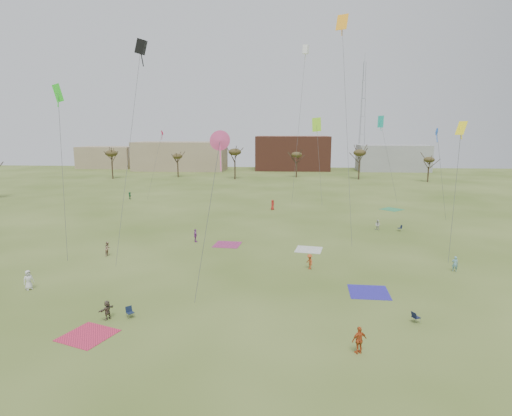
# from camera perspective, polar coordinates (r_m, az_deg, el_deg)

# --- Properties ---
(ground) EXTENTS (260.00, 260.00, 0.00)m
(ground) POSITION_cam_1_polar(r_m,az_deg,el_deg) (38.08, -1.41, -11.47)
(ground) COLOR #40581B
(ground) RESTS_ON ground
(flyer_near_left) EXTENTS (0.98, 1.05, 1.80)m
(flyer_near_left) POSITION_cam_1_polar(r_m,az_deg,el_deg) (43.89, -28.19, -8.49)
(flyer_near_left) COLOR silver
(flyer_near_left) RESTS_ON ground
(spectator_fore_a) EXTENTS (1.16, 0.87, 1.83)m
(spectator_fore_a) POSITION_cam_1_polar(r_m,az_deg,el_deg) (29.33, 13.67, -16.81)
(spectator_fore_a) COLOR #C85322
(spectator_fore_a) RESTS_ON ground
(spectator_fore_b) EXTENTS (0.68, 0.84, 1.62)m
(spectator_fore_b) POSITION_cam_1_polar(r_m,az_deg,el_deg) (51.75, -19.23, -5.17)
(spectator_fore_b) COLOR #9A7962
(spectator_fore_b) RESTS_ON ground
(spectator_fore_c) EXTENTS (1.01, 1.43, 1.49)m
(spectator_fore_c) POSITION_cam_1_polar(r_m,az_deg,el_deg) (35.05, -19.30, -12.77)
(spectator_fore_c) COLOR brown
(spectator_fore_c) RESTS_ON ground
(flyer_mid_b) EXTENTS (0.98, 1.18, 1.59)m
(flyer_mid_b) POSITION_cam_1_polar(r_m,az_deg,el_deg) (44.65, 7.19, -7.13)
(flyer_mid_b) COLOR #BA4C22
(flyer_mid_b) RESTS_ON ground
(flyer_mid_c) EXTENTS (0.66, 0.52, 1.59)m
(flyer_mid_c) POSITION_cam_1_polar(r_m,az_deg,el_deg) (48.04, 25.10, -6.79)
(flyer_mid_c) COLOR #669DAA
(flyer_mid_c) RESTS_ON ground
(spectator_mid_d) EXTENTS (0.83, 1.08, 1.71)m
(spectator_mid_d) POSITION_cam_1_polar(r_m,az_deg,el_deg) (55.18, -8.11, -3.68)
(spectator_mid_d) COLOR purple
(spectator_mid_d) RESTS_ON ground
(spectator_mid_e) EXTENTS (0.91, 0.89, 1.48)m
(spectator_mid_e) POSITION_cam_1_polar(r_m,az_deg,el_deg) (63.59, 15.99, -2.21)
(spectator_mid_e) COLOR silver
(spectator_mid_e) RESTS_ON ground
(flyer_far_a) EXTENTS (1.04, 1.43, 1.50)m
(flyer_far_a) POSITION_cam_1_polar(r_m,az_deg,el_deg) (92.35, -16.54, 1.61)
(flyer_far_a) COLOR #22673B
(flyer_far_a) RESTS_ON ground
(flyer_far_b) EXTENTS (0.90, 1.05, 1.81)m
(flyer_far_b) POSITION_cam_1_polar(r_m,az_deg,el_deg) (76.76, 2.23, 0.44)
(flyer_far_b) COLOR red
(flyer_far_b) RESTS_ON ground
(blanket_red) EXTENTS (4.13, 4.13, 0.03)m
(blanket_red) POSITION_cam_1_polar(r_m,az_deg,el_deg) (33.28, -21.59, -15.60)
(blanket_red) COLOR #CC284C
(blanket_red) RESTS_ON ground
(blanket_blue) EXTENTS (3.59, 3.59, 0.03)m
(blanket_blue) POSITION_cam_1_polar(r_m,az_deg,el_deg) (39.78, 14.87, -10.85)
(blanket_blue) COLOR #2F27AB
(blanket_blue) RESTS_ON ground
(blanket_cream) EXTENTS (3.57, 3.57, 0.03)m
(blanket_cream) POSITION_cam_1_polar(r_m,az_deg,el_deg) (51.80, 7.08, -5.57)
(blanket_cream) COLOR silver
(blanket_cream) RESTS_ON ground
(blanket_plum) EXTENTS (3.51, 3.51, 0.03)m
(blanket_plum) POSITION_cam_1_polar(r_m,az_deg,el_deg) (53.74, -3.86, -4.92)
(blanket_plum) COLOR #9E3068
(blanket_plum) RESTS_ON ground
(blanket_olive) EXTENTS (4.68, 4.68, 0.03)m
(blanket_olive) POSITION_cam_1_polar(r_m,az_deg,el_deg) (80.94, 17.72, -0.18)
(blanket_olive) COLOR #359257
(blanket_olive) RESTS_ON ground
(camp_chair_left) EXTENTS (0.74, 0.74, 0.87)m
(camp_chair_left) POSITION_cam_1_polar(r_m,az_deg,el_deg) (34.96, -16.50, -13.53)
(camp_chair_left) COLOR #142039
(camp_chair_left) RESTS_ON ground
(camp_chair_center) EXTENTS (0.71, 0.69, 0.87)m
(camp_chair_center) POSITION_cam_1_polar(r_m,az_deg,el_deg) (34.94, 20.61, -13.79)
(camp_chair_center) COLOR #131935
(camp_chair_center) RESTS_ON ground
(camp_chair_right) EXTENTS (0.61, 0.57, 0.87)m
(camp_chair_right) POSITION_cam_1_polar(r_m,az_deg,el_deg) (64.04, 18.70, -2.71)
(camp_chair_right) COLOR #121932
(camp_chair_right) RESTS_ON ground
(kites_aloft) EXTENTS (58.78, 56.33, 27.84)m
(kites_aloft) POSITION_cam_1_polar(r_m,az_deg,el_deg) (58.30, -1.58, 16.72)
(kites_aloft) COLOR red
(kites_aloft) RESTS_ON ground
(tree_line) EXTENTS (117.44, 49.32, 8.91)m
(tree_line) POSITION_cam_1_polar(r_m,az_deg,el_deg) (114.68, 1.16, 6.86)
(tree_line) COLOR #3A2B1E
(tree_line) RESTS_ON ground
(building_tan) EXTENTS (32.00, 14.00, 10.00)m
(building_tan) POSITION_cam_1_polar(r_m,az_deg,el_deg) (155.31, -10.09, 6.86)
(building_tan) COLOR #937F60
(building_tan) RESTS_ON ground
(building_brick) EXTENTS (26.00, 16.00, 12.00)m
(building_brick) POSITION_cam_1_polar(r_m,az_deg,el_deg) (155.38, 4.93, 7.35)
(building_brick) COLOR brown
(building_brick) RESTS_ON ground
(building_grey) EXTENTS (24.00, 12.00, 9.00)m
(building_grey) POSITION_cam_1_polar(r_m,az_deg,el_deg) (157.72, 17.83, 6.40)
(building_grey) COLOR gray
(building_grey) RESTS_ON ground
(building_tan_west) EXTENTS (20.00, 12.00, 8.00)m
(building_tan_west) POSITION_cam_1_polar(r_m,az_deg,el_deg) (171.79, -19.29, 6.43)
(building_tan_west) COLOR #937F60
(building_tan_west) RESTS_ON ground
(radio_tower) EXTENTS (1.51, 1.72, 41.00)m
(radio_tower) POSITION_cam_1_polar(r_m,az_deg,el_deg) (162.39, 14.04, 11.88)
(radio_tower) COLOR #9EA3A8
(radio_tower) RESTS_ON ground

